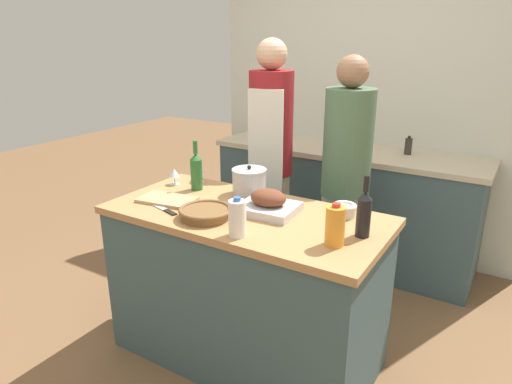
# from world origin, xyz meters

# --- Properties ---
(ground_plane) EXTENTS (12.00, 12.00, 0.00)m
(ground_plane) POSITION_xyz_m (0.00, 0.00, 0.00)
(ground_plane) COLOR brown
(kitchen_island) EXTENTS (1.50, 0.73, 0.90)m
(kitchen_island) POSITION_xyz_m (0.00, 0.00, 0.45)
(kitchen_island) COLOR #3D565B
(kitchen_island) RESTS_ON ground_plane
(back_counter) EXTENTS (2.13, 0.60, 0.94)m
(back_counter) POSITION_xyz_m (0.00, 1.49, 0.47)
(back_counter) COLOR #3D565B
(back_counter) RESTS_ON ground_plane
(back_wall) EXTENTS (2.63, 0.10, 2.55)m
(back_wall) POSITION_xyz_m (0.00, 1.84, 1.27)
(back_wall) COLOR silver
(back_wall) RESTS_ON ground_plane
(roasting_pan) EXTENTS (0.31, 0.27, 0.13)m
(roasting_pan) POSITION_xyz_m (0.11, 0.06, 0.95)
(roasting_pan) COLOR #BCBCC1
(roasting_pan) RESTS_ON kitchen_island
(wicker_basket) EXTENTS (0.27, 0.27, 0.06)m
(wicker_basket) POSITION_xyz_m (-0.13, -0.18, 0.93)
(wicker_basket) COLOR brown
(wicker_basket) RESTS_ON kitchen_island
(cutting_board) EXTENTS (0.34, 0.23, 0.02)m
(cutting_board) POSITION_xyz_m (-0.47, -0.09, 0.91)
(cutting_board) COLOR tan
(cutting_board) RESTS_ON kitchen_island
(stock_pot) EXTENTS (0.20, 0.20, 0.18)m
(stock_pot) POSITION_xyz_m (-0.14, 0.26, 0.98)
(stock_pot) COLOR #B7B7BC
(stock_pot) RESTS_ON kitchen_island
(mixing_bowl) EXTENTS (0.13, 0.13, 0.07)m
(mixing_bowl) POSITION_xyz_m (0.47, 0.22, 0.94)
(mixing_bowl) COLOR beige
(mixing_bowl) RESTS_ON kitchen_island
(juice_jug) EXTENTS (0.09, 0.09, 0.20)m
(juice_jug) POSITION_xyz_m (0.55, -0.13, 0.99)
(juice_jug) COLOR orange
(juice_jug) RESTS_ON kitchen_island
(milk_jug) EXTENTS (0.08, 0.08, 0.19)m
(milk_jug) POSITION_xyz_m (0.13, -0.27, 0.99)
(milk_jug) COLOR white
(milk_jug) RESTS_ON kitchen_island
(wine_bottle_green) EXTENTS (0.07, 0.07, 0.30)m
(wine_bottle_green) POSITION_xyz_m (-0.45, 0.16, 1.02)
(wine_bottle_green) COLOR #28662D
(wine_bottle_green) RESTS_ON kitchen_island
(wine_bottle_dark) EXTENTS (0.07, 0.07, 0.30)m
(wine_bottle_dark) POSITION_xyz_m (0.63, 0.03, 1.02)
(wine_bottle_dark) COLOR black
(wine_bottle_dark) RESTS_ON kitchen_island
(wine_glass_left) EXTENTS (0.07, 0.07, 0.11)m
(wine_glass_left) POSITION_xyz_m (-0.53, 0.28, 0.98)
(wine_glass_left) COLOR silver
(wine_glass_left) RESTS_ON kitchen_island
(wine_glass_right) EXTENTS (0.07, 0.07, 0.10)m
(wine_glass_right) POSITION_xyz_m (-0.63, 0.16, 0.97)
(wine_glass_right) COLOR silver
(wine_glass_right) RESTS_ON kitchen_island
(knife_chef) EXTENTS (0.25, 0.10, 0.01)m
(knife_chef) POSITION_xyz_m (-0.39, -0.20, 0.91)
(knife_chef) COLOR #B7B7BC
(knife_chef) RESTS_ON kitchen_island
(condiment_bottle_tall) EXTENTS (0.05, 0.05, 0.14)m
(condiment_bottle_tall) POSITION_xyz_m (0.45, 1.57, 1.00)
(condiment_bottle_tall) COLOR #332D28
(condiment_bottle_tall) RESTS_ON back_counter
(condiment_bottle_short) EXTENTS (0.06, 0.06, 0.16)m
(condiment_bottle_short) POSITION_xyz_m (-0.06, 1.33, 1.01)
(condiment_bottle_short) COLOR #234C28
(condiment_bottle_short) RESTS_ON back_counter
(person_cook_aproned) EXTENTS (0.31, 0.33, 1.77)m
(person_cook_aproned) POSITION_xyz_m (-0.32, 0.82, 1.00)
(person_cook_aproned) COLOR beige
(person_cook_aproned) RESTS_ON ground_plane
(person_cook_guest) EXTENTS (0.31, 0.31, 1.68)m
(person_cook_guest) POSITION_xyz_m (0.25, 0.80, 0.94)
(person_cook_guest) COLOR beige
(person_cook_guest) RESTS_ON ground_plane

